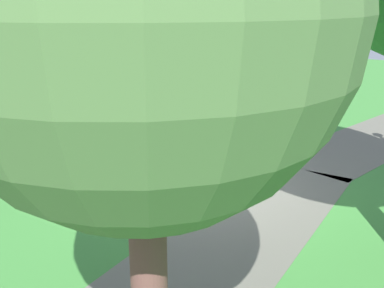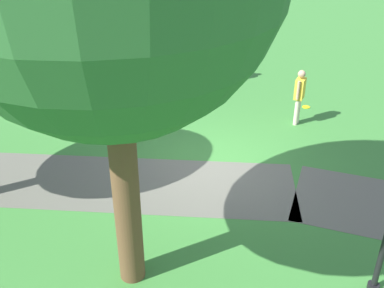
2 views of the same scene
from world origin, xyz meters
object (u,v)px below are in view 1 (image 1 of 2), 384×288
object	(u,v)px
woman_with_handbag	(40,111)
passerby_on_path	(58,131)
frisbee_on_grass	(161,132)
handbag_on_grass	(26,145)
young_tree_near_path	(141,15)
man_near_boulder	(187,110)

from	to	relation	value
woman_with_handbag	passerby_on_path	size ratio (longest dim) A/B	1.02
frisbee_on_grass	handbag_on_grass	bearing A→B (deg)	-25.75
passerby_on_path	frisbee_on_grass	bearing A→B (deg)	-175.80
handbag_on_grass	woman_with_handbag	bearing A→B (deg)	176.14
young_tree_near_path	woman_with_handbag	bearing A→B (deg)	-118.28
man_near_boulder	frisbee_on_grass	xyz separation A→B (m)	(-0.31, -1.24, -0.93)
young_tree_near_path	man_near_boulder	size ratio (longest dim) A/B	3.29
man_near_boulder	handbag_on_grass	xyz separation A→B (m)	(3.18, -2.92, -0.80)
young_tree_near_path	woman_with_handbag	world-z (taller)	young_tree_near_path
handbag_on_grass	frisbee_on_grass	size ratio (longest dim) A/B	1.36
passerby_on_path	young_tree_near_path	bearing A→B (deg)	60.28
man_near_boulder	passerby_on_path	world-z (taller)	passerby_on_path
passerby_on_path	woman_with_handbag	bearing A→B (deg)	-113.25
man_near_boulder	woman_with_handbag	bearing A→B (deg)	-47.03
passerby_on_path	handbag_on_grass	world-z (taller)	passerby_on_path
woman_with_handbag	handbag_on_grass	distance (m)	0.97
young_tree_near_path	man_near_boulder	distance (m)	9.36
handbag_on_grass	frisbee_on_grass	distance (m)	3.87
man_near_boulder	frisbee_on_grass	bearing A→B (deg)	-103.95
young_tree_near_path	passerby_on_path	distance (m)	7.80
man_near_boulder	frisbee_on_grass	distance (m)	1.57
passerby_on_path	handbag_on_grass	size ratio (longest dim) A/B	5.01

